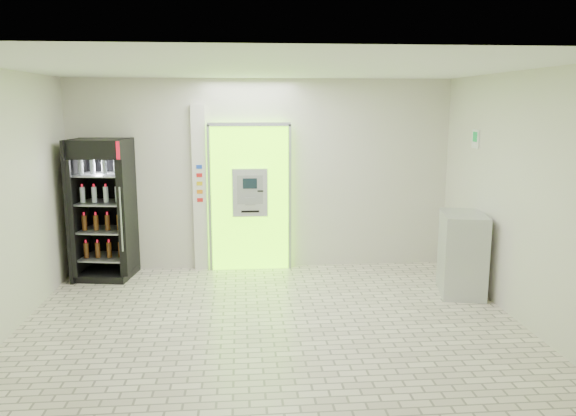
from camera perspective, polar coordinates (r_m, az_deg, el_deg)
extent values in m
plane|color=beige|center=(6.86, -1.69, -11.82)|extent=(6.00, 6.00, 0.00)
plane|color=beige|center=(8.91, -2.64, 3.37)|extent=(6.00, 0.00, 6.00)
plane|color=beige|center=(4.00, 0.19, -5.51)|extent=(6.00, 0.00, 6.00)
plane|color=beige|center=(7.24, 22.67, 0.92)|extent=(0.00, 5.00, 5.00)
plane|color=white|center=(6.35, -1.84, 14.07)|extent=(6.00, 6.00, 0.00)
cube|color=#74FC06|center=(8.88, -3.89, 1.06)|extent=(1.20, 0.12, 2.30)
cube|color=gray|center=(8.70, -3.98, 8.47)|extent=(1.28, 0.04, 0.06)
cube|color=gray|center=(8.83, -7.97, 0.92)|extent=(0.04, 0.04, 2.30)
cube|color=gray|center=(8.85, 0.20, 1.04)|extent=(0.04, 0.04, 2.30)
cube|color=black|center=(8.96, -3.19, -3.09)|extent=(0.62, 0.01, 0.67)
cube|color=black|center=(8.73, -6.20, 6.34)|extent=(0.22, 0.01, 0.18)
cube|color=#B7BAC0|center=(8.76, -3.89, 1.59)|extent=(0.55, 0.12, 0.75)
cube|color=black|center=(8.67, -3.89, 2.50)|extent=(0.22, 0.01, 0.16)
cube|color=gray|center=(8.72, -3.87, 0.68)|extent=(0.16, 0.01, 0.12)
cube|color=black|center=(8.70, -2.83, 1.73)|extent=(0.09, 0.01, 0.02)
cube|color=black|center=(8.75, -3.85, -0.36)|extent=(0.28, 0.01, 0.03)
cube|color=silver|center=(8.90, -8.93, 1.95)|extent=(0.22, 0.10, 2.60)
cube|color=#193FB2|center=(8.80, -9.02, 4.15)|extent=(0.09, 0.01, 0.06)
cube|color=red|center=(8.82, -9.00, 3.31)|extent=(0.09, 0.01, 0.06)
cube|color=yellow|center=(8.84, -8.97, 2.48)|extent=(0.09, 0.01, 0.06)
cube|color=orange|center=(8.85, -8.95, 1.64)|extent=(0.09, 0.01, 0.06)
cube|color=red|center=(8.88, -8.93, 0.81)|extent=(0.09, 0.01, 0.06)
cube|color=black|center=(8.85, -18.31, -0.13)|extent=(0.89, 0.83, 2.10)
cube|color=black|center=(9.17, -17.83, 0.25)|extent=(0.79, 0.18, 2.10)
cube|color=red|center=(8.40, -19.22, 5.57)|extent=(0.76, 0.13, 0.25)
cube|color=white|center=(8.39, -19.23, 5.56)|extent=(0.44, 0.07, 0.07)
cube|color=black|center=(9.08, -17.94, -6.34)|extent=(0.89, 0.83, 0.11)
cylinder|color=gray|center=(8.43, -16.60, -1.13)|extent=(0.03, 0.03, 0.95)
cube|color=gray|center=(9.01, -18.04, -4.74)|extent=(0.75, 0.71, 0.02)
cube|color=gray|center=(8.91, -18.19, -2.13)|extent=(0.75, 0.71, 0.02)
cube|color=gray|center=(8.84, -18.34, 0.54)|extent=(0.75, 0.71, 0.02)
cube|color=gray|center=(8.78, -18.50, 3.24)|extent=(0.75, 0.71, 0.02)
cube|color=#B7BAC0|center=(8.16, 17.28, -4.44)|extent=(0.74, 0.95, 1.13)
cube|color=gray|center=(8.05, 15.42, -4.14)|extent=(0.19, 0.81, 0.01)
cube|color=white|center=(8.43, 18.52, 6.67)|extent=(0.02, 0.22, 0.26)
cube|color=#0B7F35|center=(8.43, 18.46, 6.88)|extent=(0.00, 0.14, 0.14)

